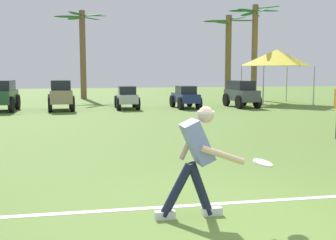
{
  "coord_description": "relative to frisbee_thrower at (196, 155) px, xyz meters",
  "views": [
    {
      "loc": [
        -1.98,
        -4.61,
        1.86
      ],
      "look_at": [
        -0.17,
        3.27,
        0.9
      ],
      "focal_mm": 45.0,
      "sensor_mm": 36.0,
      "label": 1
    }
  ],
  "objects": [
    {
      "name": "ground_plane",
      "position": [
        0.47,
        -0.37,
        -0.79
      ],
      "size": [
        80.0,
        80.0,
        0.0
      ],
      "primitive_type": "plane",
      "color": "olive"
    },
    {
      "name": "parked_car_slot_a",
      "position": [
        -4.56,
        15.33,
        -0.05
      ],
      "size": [
        1.27,
        2.39,
        1.4
      ],
      "color": "#235133",
      "rests_on": "ground_plane"
    },
    {
      "name": "parked_car_slot_c",
      "position": [
        1.09,
        15.28,
        -0.23
      ],
      "size": [
        1.16,
        2.23,
        1.1
      ],
      "color": "#B7BABF",
      "rests_on": "ground_plane"
    },
    {
      "name": "event_tent",
      "position": [
        9.58,
        16.51,
        1.75
      ],
      "size": [
        3.05,
        3.05,
        3.0
      ],
      "color": "#B2B5BA",
      "rests_on": "ground_plane"
    },
    {
      "name": "parked_car_slot_e",
      "position": [
        6.87,
        14.96,
        -0.07
      ],
      "size": [
        1.18,
        2.41,
        1.34
      ],
      "color": "#474C51",
      "rests_on": "ground_plane"
    },
    {
      "name": "field_line_paint",
      "position": [
        0.47,
        0.42,
        -0.79
      ],
      "size": [
        19.6,
        0.78,
        0.01
      ],
      "primitive_type": "cube",
      "rotation": [
        0.0,
        0.0,
        -0.03
      ],
      "color": "white",
      "rests_on": "ground_plane"
    },
    {
      "name": "parked_car_slot_d",
      "position": [
        3.95,
        14.99,
        -0.23
      ],
      "size": [
        1.12,
        2.22,
        1.1
      ],
      "color": "navy",
      "rests_on": "ground_plane"
    },
    {
      "name": "palm_tree_right_of_centre",
      "position": [
        8.15,
        20.23,
        2.22
      ],
      "size": [
        3.32,
        2.85,
        5.27
      ],
      "color": "brown",
      "rests_on": "ground_plane"
    },
    {
      "name": "parked_car_slot_b",
      "position": [
        -2.0,
        15.23,
        -0.05
      ],
      "size": [
        1.26,
        2.39,
        1.4
      ],
      "color": "#998466",
      "rests_on": "ground_plane"
    },
    {
      "name": "palm_tree_far_right",
      "position": [
        9.74,
        19.78,
        2.72
      ],
      "size": [
        3.15,
        3.79,
        5.89
      ],
      "color": "brown",
      "rests_on": "ground_plane"
    },
    {
      "name": "frisbee_thrower",
      "position": [
        0.0,
        0.0,
        0.0
      ],
      "size": [
        1.11,
        0.46,
        1.41
      ],
      "color": "#191E38",
      "rests_on": "ground_plane"
    },
    {
      "name": "palm_tree_left_of_centre",
      "position": [
        -0.71,
        23.17,
        2.52
      ],
      "size": [
        3.38,
        3.13,
        5.68
      ],
      "color": "brown",
      "rests_on": "ground_plane"
    },
    {
      "name": "frisbee_in_flight",
      "position": [
        0.81,
        -0.2,
        -0.09
      ],
      "size": [
        0.35,
        0.35,
        0.08
      ],
      "color": "white"
    }
  ]
}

